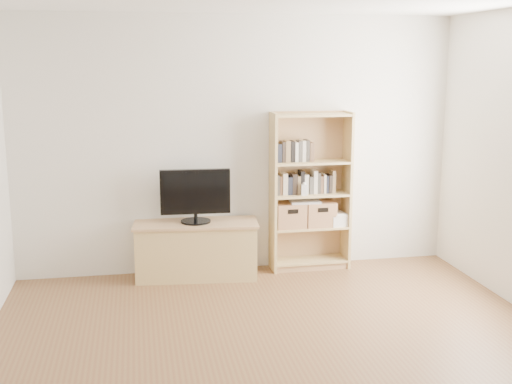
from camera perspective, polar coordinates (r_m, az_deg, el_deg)
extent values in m
cube|color=brown|center=(4.58, 3.67, -16.39)|extent=(4.50, 5.00, 0.01)
cube|color=silver|center=(6.55, -1.61, 4.17)|extent=(4.50, 0.02, 2.60)
cube|color=tan|center=(6.49, -5.32, -5.23)|extent=(1.23, 0.56, 0.54)
cube|color=tan|center=(6.64, 4.85, 0.04)|extent=(0.82, 0.30, 1.64)
cube|color=black|center=(6.35, -5.42, -0.32)|extent=(0.69, 0.08, 0.54)
cube|color=#3C3731|center=(6.64, 4.82, 0.91)|extent=(0.88, 0.22, 0.24)
cube|color=#3C3731|center=(6.54, 3.34, 3.67)|extent=(0.41, 0.16, 0.22)
cube|color=white|center=(6.53, 4.31, 0.18)|extent=(0.06, 0.05, 0.11)
cube|color=#A17449|center=(6.64, 3.02, -2.06)|extent=(0.31, 0.26, 0.25)
cube|color=#A17449|center=(6.72, 5.65, -1.91)|extent=(0.31, 0.26, 0.25)
cube|color=silver|center=(6.64, 4.36, -0.84)|extent=(0.32, 0.23, 0.02)
cube|color=silver|center=(6.79, 7.11, -2.42)|extent=(0.20, 0.26, 0.11)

